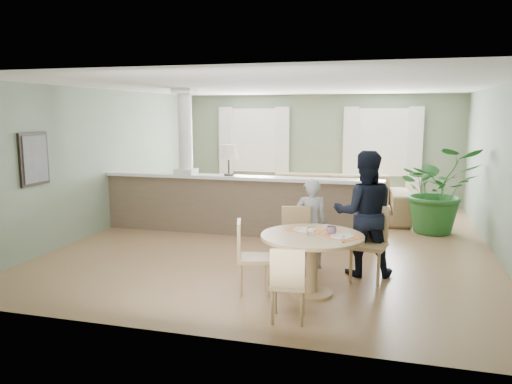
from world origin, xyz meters
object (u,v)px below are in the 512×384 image
(sofa, at_px, (330,198))
(chair_side, at_px, (248,254))
(dining_table, at_px, (313,247))
(child_person, at_px, (311,224))
(man_person, at_px, (364,213))
(chair_far_boy, at_px, (296,237))
(chair_far_man, at_px, (370,239))
(houseplant, at_px, (438,190))
(chair_near, at_px, (288,281))

(sofa, bearing_deg, chair_side, -100.17)
(dining_table, xyz_separation_m, chair_side, (-0.79, -0.15, -0.10))
(child_person, bearing_deg, man_person, 156.65)
(dining_table, bearing_deg, chair_far_boy, 114.47)
(chair_far_man, bearing_deg, sofa, 115.50)
(houseplant, distance_m, dining_table, 4.28)
(sofa, bearing_deg, chair_far_man, -79.28)
(houseplant, bearing_deg, man_person, -112.28)
(chair_side, bearing_deg, chair_near, -155.30)
(chair_far_man, relative_size, chair_side, 1.08)
(chair_far_man, distance_m, chair_near, 1.89)
(dining_table, height_order, chair_near, dining_table)
(chair_far_man, bearing_deg, child_person, 171.78)
(chair_near, height_order, chair_side, chair_side)
(sofa, distance_m, houseplant, 2.18)
(dining_table, relative_size, man_person, 0.73)
(sofa, height_order, child_person, child_person)
(dining_table, bearing_deg, chair_far_man, 51.04)
(houseplant, xyz_separation_m, chair_near, (-1.87, -4.81, -0.35))
(dining_table, xyz_separation_m, man_person, (0.56, 0.99, 0.26))
(man_person, bearing_deg, chair_far_boy, 3.97)
(chair_side, xyz_separation_m, man_person, (1.35, 1.14, 0.36))
(sofa, relative_size, child_person, 2.44)
(child_person, xyz_separation_m, man_person, (0.76, -0.11, 0.21))
(dining_table, distance_m, chair_far_boy, 0.85)
(dining_table, height_order, chair_far_man, chair_far_man)
(chair_side, distance_m, man_person, 1.80)
(sofa, distance_m, chair_far_man, 3.77)
(chair_far_man, bearing_deg, man_person, 129.68)
(man_person, bearing_deg, houseplant, -121.65)
(man_person, bearing_deg, chair_side, 30.76)
(sofa, height_order, chair_near, sofa)
(sofa, height_order, houseplant, houseplant)
(chair_far_boy, xyz_separation_m, chair_near, (0.23, -1.69, -0.05))
(dining_table, height_order, child_person, child_person)
(chair_far_boy, xyz_separation_m, chair_side, (-0.44, -0.92, -0.01))
(chair_side, height_order, child_person, child_person)
(chair_near, relative_size, child_person, 0.64)
(chair_near, xyz_separation_m, man_person, (0.68, 1.90, 0.41))
(houseplant, height_order, chair_near, houseplant)
(chair_far_man, height_order, child_person, child_person)
(dining_table, relative_size, chair_far_man, 1.27)
(child_person, bearing_deg, chair_side, 49.89)
(chair_far_boy, distance_m, man_person, 1.00)
(chair_far_man, height_order, chair_near, chair_far_man)
(chair_near, distance_m, man_person, 2.06)
(houseplant, relative_size, man_person, 0.94)
(chair_near, distance_m, child_person, 2.02)
(dining_table, distance_m, child_person, 1.12)
(chair_far_boy, xyz_separation_m, child_person, (0.15, 0.33, 0.14))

